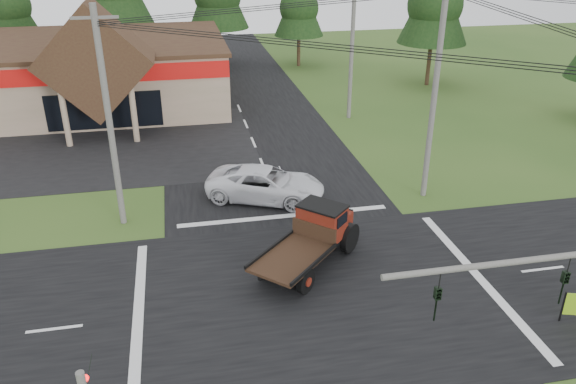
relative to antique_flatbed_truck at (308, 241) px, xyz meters
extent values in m
plane|color=#304F1C|center=(-0.11, -2.34, -1.24)|extent=(120.00, 120.00, 0.00)
cube|color=black|center=(-0.11, -2.34, -1.23)|extent=(12.00, 120.00, 0.02)
cube|color=black|center=(-0.11, -2.34, -1.23)|extent=(120.00, 12.00, 0.02)
cube|color=black|center=(-14.11, 16.66, -1.23)|extent=(28.00, 14.00, 0.02)
cube|color=gray|center=(-16.11, 27.66, 1.26)|extent=(30.00, 15.00, 5.00)
cube|color=#3B2118|center=(-16.11, 27.66, 3.81)|extent=(30.40, 15.40, 0.30)
cube|color=#A50E0C|center=(-16.11, 20.11, 2.86)|extent=(30.00, 0.12, 1.20)
cube|color=#3B2118|center=(-10.11, 19.16, 4.06)|extent=(7.78, 4.00, 7.78)
cylinder|color=gray|center=(-12.31, 17.46, 0.76)|extent=(0.40, 0.40, 4.00)
cylinder|color=gray|center=(-7.91, 17.46, 0.76)|extent=(0.40, 0.40, 4.00)
cube|color=black|center=(-10.11, 20.14, 0.26)|extent=(8.00, 0.08, 2.60)
cylinder|color=#595651|center=(3.39, -9.84, 4.76)|extent=(8.00, 0.16, 0.16)
imported|color=black|center=(4.39, -9.84, 3.76)|extent=(0.16, 0.20, 1.00)
imported|color=black|center=(0.89, -9.84, 3.76)|extent=(0.16, 0.20, 1.00)
sphere|color=#FF0C0C|center=(-7.61, -9.49, 2.66)|extent=(0.18, 0.18, 0.18)
cylinder|color=#595651|center=(-8.11, 5.66, 4.01)|extent=(0.30, 0.30, 10.50)
cube|color=#595651|center=(-8.11, 5.66, 8.66)|extent=(2.00, 0.12, 0.12)
cylinder|color=#595651|center=(7.89, 5.66, 4.51)|extent=(0.30, 0.30, 11.50)
cylinder|color=#595651|center=(7.89, 19.66, 4.36)|extent=(0.30, 0.30, 11.20)
cylinder|color=#332316|center=(-20.11, 39.66, 0.51)|extent=(0.36, 0.36, 3.50)
cone|color=black|center=(-20.11, 39.66, 5.56)|extent=(5.60, 5.60, 6.60)
sphere|color=black|center=(-20.11, 39.66, 5.26)|extent=(4.40, 4.40, 4.40)
cylinder|color=#332316|center=(-10.11, 38.66, 1.03)|extent=(0.36, 0.36, 4.55)
cylinder|color=#332316|center=(-0.11, 39.66, 0.68)|extent=(0.36, 0.36, 3.85)
cylinder|color=#332316|center=(7.89, 37.66, 0.33)|extent=(0.36, 0.36, 3.15)
cone|color=black|center=(7.89, 37.66, 4.88)|extent=(5.04, 5.04, 5.94)
sphere|color=black|center=(7.89, 37.66, 4.61)|extent=(3.96, 3.96, 3.96)
cylinder|color=#332316|center=(17.89, 27.66, 0.68)|extent=(0.36, 0.36, 3.85)
cone|color=black|center=(17.89, 27.66, 6.24)|extent=(6.16, 6.16, 7.26)
sphere|color=black|center=(17.89, 27.66, 5.91)|extent=(4.84, 4.84, 4.84)
imported|color=white|center=(-0.68, 6.91, -0.37)|extent=(6.91, 5.17, 1.75)
camera|label=1|loc=(-4.94, -20.16, 12.21)|focal=35.00mm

